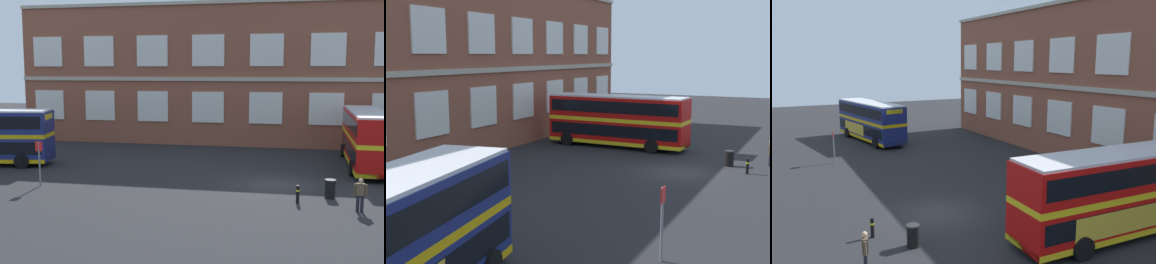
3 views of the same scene
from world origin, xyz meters
TOP-DOWN VIEW (x-y plane):
  - ground_plane at (0.00, 2.00)m, footprint 120.00×120.00m
  - brick_terminal_building at (-1.14, 17.98)m, footprint 46.95×8.19m
  - double_decker_middle at (6.42, 6.71)m, footprint 3.12×11.07m
  - waiting_passenger at (4.38, -4.88)m, footprint 0.64×0.32m
  - bus_stand_flag at (-13.73, -3.11)m, footprint 0.44×0.10m
  - station_litter_bin at (3.16, -2.48)m, footprint 0.60×0.60m
  - safety_bollard_east at (1.41, -3.86)m, footprint 0.19×0.19m

SIDE VIEW (x-z plane):
  - ground_plane at x=0.00m, z-range 0.00..0.00m
  - safety_bollard_east at x=1.41m, z-range 0.02..0.97m
  - station_litter_bin at x=3.16m, z-range 0.01..1.04m
  - waiting_passenger at x=4.38m, z-range 0.08..1.78m
  - bus_stand_flag at x=-13.73m, z-range 0.29..2.99m
  - double_decker_middle at x=6.42m, z-range 0.11..4.18m
  - brick_terminal_building at x=-1.14m, z-range -0.15..12.92m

